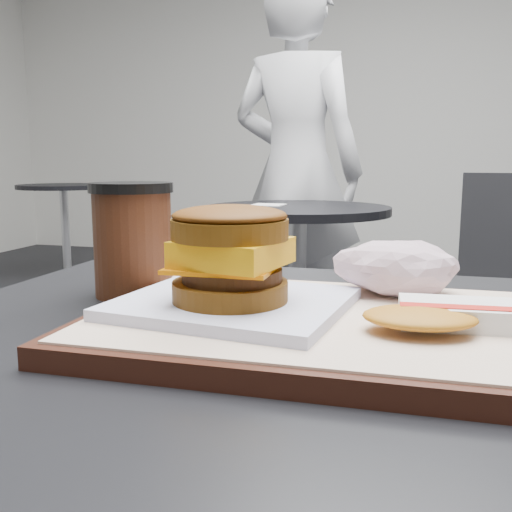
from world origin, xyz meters
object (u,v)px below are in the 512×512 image
(hash_brown, at_px, (441,315))
(patron, at_px, (296,172))
(breakfast_sandwich, at_px, (231,266))
(neighbor_table, at_px, (297,258))
(crumpled_wrapper, at_px, (395,267))
(coffee_cup, at_px, (133,236))
(serving_tray, at_px, (313,324))
(neighbor_chair, at_px, (481,281))

(hash_brown, bearing_deg, patron, 104.16)
(breakfast_sandwich, distance_m, neighbor_table, 1.71)
(breakfast_sandwich, relative_size, patron, 0.12)
(crumpled_wrapper, distance_m, neighbor_table, 1.64)
(breakfast_sandwich, bearing_deg, hash_brown, -2.68)
(neighbor_table, bearing_deg, coffee_cup, -85.67)
(coffee_cup, relative_size, neighbor_table, 0.17)
(serving_tray, xyz_separation_m, hash_brown, (0.10, -0.02, 0.02))
(patron, bearing_deg, neighbor_table, 114.90)
(serving_tray, relative_size, crumpled_wrapper, 3.19)
(breakfast_sandwich, relative_size, crumpled_wrapper, 1.77)
(serving_tray, height_order, coffee_cup, coffee_cup)
(crumpled_wrapper, height_order, coffee_cup, coffee_cup)
(breakfast_sandwich, bearing_deg, neighbor_chair, 76.27)
(coffee_cup, height_order, patron, patron)
(hash_brown, bearing_deg, neighbor_chair, 82.31)
(breakfast_sandwich, xyz_separation_m, patron, (-0.37, 2.16, 0.04))
(breakfast_sandwich, distance_m, patron, 2.19)
(neighbor_chair, bearing_deg, crumpled_wrapper, -99.70)
(hash_brown, relative_size, coffee_cup, 0.98)
(neighbor_chair, xyz_separation_m, patron, (-0.76, 0.56, 0.36))
(neighbor_table, height_order, patron, patron)
(neighbor_table, xyz_separation_m, neighbor_chair, (0.66, -0.07, -0.04))
(hash_brown, xyz_separation_m, patron, (-0.55, 2.17, 0.07))
(neighbor_table, bearing_deg, serving_tray, -78.48)
(breakfast_sandwich, height_order, neighbor_table, breakfast_sandwich)
(serving_tray, distance_m, patron, 2.20)
(breakfast_sandwich, bearing_deg, neighbor_table, 99.12)
(hash_brown, bearing_deg, serving_tray, 169.40)
(coffee_cup, bearing_deg, patron, 96.23)
(hash_brown, distance_m, coffee_cup, 0.35)
(hash_brown, relative_size, neighbor_table, 0.16)
(breakfast_sandwich, distance_m, coffee_cup, 0.19)
(breakfast_sandwich, height_order, coffee_cup, coffee_cup)
(serving_tray, height_order, patron, patron)
(crumpled_wrapper, bearing_deg, hash_brown, -71.26)
(crumpled_wrapper, relative_size, patron, 0.07)
(crumpled_wrapper, bearing_deg, neighbor_table, 104.45)
(breakfast_sandwich, distance_m, neighbor_chair, 1.68)
(coffee_cup, bearing_deg, breakfast_sandwich, -36.14)
(hash_brown, xyz_separation_m, neighbor_chair, (0.22, 1.61, -0.29))
(crumpled_wrapper, distance_m, neighbor_chair, 1.54)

